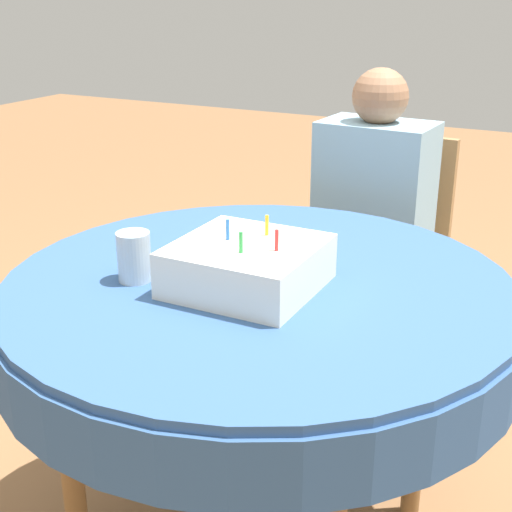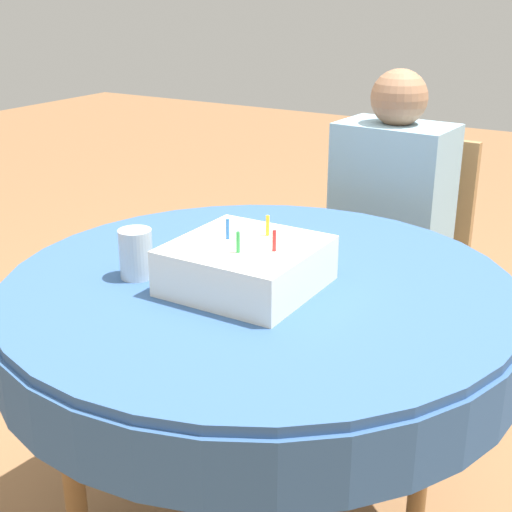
{
  "view_description": "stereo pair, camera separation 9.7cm",
  "coord_description": "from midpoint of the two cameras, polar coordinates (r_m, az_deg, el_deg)",
  "views": [
    {
      "loc": [
        0.65,
        -1.28,
        1.36
      ],
      "look_at": [
        0.0,
        -0.02,
        0.81
      ],
      "focal_mm": 50.0,
      "sensor_mm": 36.0,
      "label": 1
    },
    {
      "loc": [
        0.74,
        -1.23,
        1.36
      ],
      "look_at": [
        0.0,
        -0.02,
        0.81
      ],
      "focal_mm": 50.0,
      "sensor_mm": 36.0,
      "label": 2
    }
  ],
  "objects": [
    {
      "name": "dining_table",
      "position": [
        1.6,
        -1.57,
        -4.8
      ],
      "size": [
        1.14,
        1.14,
        0.75
      ],
      "color": "#335689",
      "rests_on": "ground_plane"
    },
    {
      "name": "chair",
      "position": [
        2.46,
        8.65,
        -0.1
      ],
      "size": [
        0.47,
        0.47,
        0.89
      ],
      "rotation": [
        0.0,
        0.0,
        -0.06
      ],
      "color": "#A37A4C",
      "rests_on": "ground_plane"
    },
    {
      "name": "person",
      "position": [
        2.31,
        7.97,
        3.45
      ],
      "size": [
        0.36,
        0.33,
        1.12
      ],
      "rotation": [
        0.0,
        0.0,
        -0.06
      ],
      "color": "#9E7051",
      "rests_on": "ground_plane"
    },
    {
      "name": "birthday_cake",
      "position": [
        1.5,
        -2.42,
        -0.82
      ],
      "size": [
        0.29,
        0.29,
        0.14
      ],
      "color": "white",
      "rests_on": "dining_table"
    },
    {
      "name": "drinking_glass",
      "position": [
        1.56,
        -11.5,
        -0.07
      ],
      "size": [
        0.07,
        0.07,
        0.11
      ],
      "color": "silver",
      "rests_on": "dining_table"
    }
  ]
}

